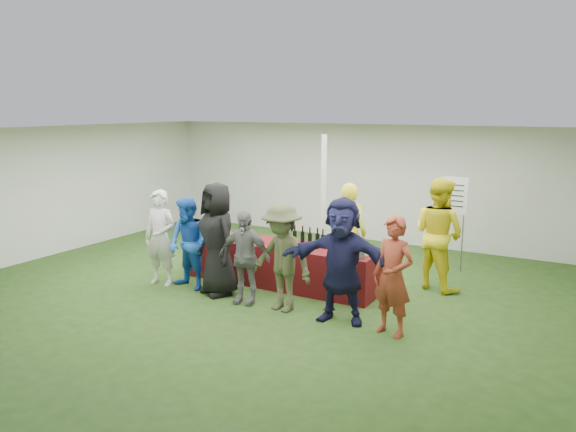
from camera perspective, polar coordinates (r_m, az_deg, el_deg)
The scene contains 18 objects.
ground at distance 10.09m, azimuth -2.04°, elevation -6.80°, with size 60.00×60.00×0.00m, color #284719.
tent at distance 10.56m, azimuth 3.63°, elevation 1.54°, with size 10.00×10.00×10.00m.
serving_table at distance 9.91m, azimuth -1.01°, elevation -4.86°, with size 3.60×0.80×0.75m, color maroon.
wine_bottles at distance 9.63m, azimuth 2.19°, elevation -2.29°, with size 0.63×0.13×0.32m.
wine_glasses at distance 9.85m, azimuth -4.50°, elevation -2.06°, with size 2.85×0.10×0.16m.
water_bottle at distance 9.88m, azimuth -1.01°, elevation -2.04°, with size 0.07×0.07×0.23m.
bar_towel at distance 9.17m, azimuth 7.76°, elevation -3.74°, with size 0.25×0.18×0.03m, color white.
dump_bucket at distance 8.92m, azimuth 7.04°, elevation -3.66°, with size 0.25×0.25×0.18m, color slate.
wine_list_sign at distance 11.02m, azimuth 16.47°, elevation 1.32°, with size 0.50×0.03×1.80m.
staff_pourer at distance 9.99m, azimuth 6.16°, elevation -1.70°, with size 0.65×0.43×1.79m, color yellow.
staff_back at distance 9.90m, azimuth 15.04°, elevation -1.76°, with size 0.93×0.73×1.92m, color yellow.
customer_0 at distance 10.05m, azimuth -12.83°, elevation -2.16°, with size 0.61×0.40×1.68m, color silver.
customer_1 at distance 9.72m, azimuth -10.08°, elevation -2.80°, with size 0.77×0.60×1.59m, color blue.
customer_2 at distance 9.35m, azimuth -7.18°, elevation -2.34°, with size 0.92×0.60×1.88m, color black.
customer_3 at distance 8.92m, azimuth -4.46°, elevation -4.18°, with size 0.88×0.37×1.51m, color slate.
customer_4 at distance 8.55m, azimuth -0.62°, elevation -4.25°, with size 1.08×0.62×1.67m, color #424729.
customer_5 at distance 8.13m, azimuth 5.47°, elevation -4.50°, with size 1.71×0.54×1.84m, color #17173A.
customer_6 at distance 7.78m, azimuth 10.62°, elevation -6.04°, with size 0.61×0.40×1.66m, color maroon.
Camera 1 is at (5.03, -8.18, 3.10)m, focal length 35.00 mm.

